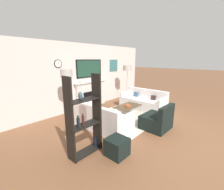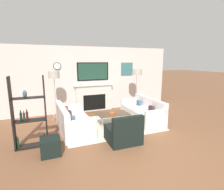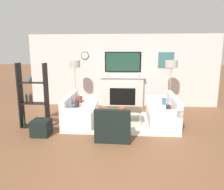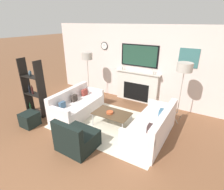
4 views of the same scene
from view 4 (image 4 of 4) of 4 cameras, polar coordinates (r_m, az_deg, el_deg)
The scene contains 12 objects.
ground_plane at distance 3.91m, azimuth -19.37°, elevation -24.32°, with size 60.00×60.00×0.00m, color brown.
fireplace_wall at distance 6.37m, azimuth 8.79°, elevation 8.56°, with size 7.14×0.28×2.70m.
area_rug at distance 5.19m, azimuth -0.61°, elevation -9.43°, with size 3.09×2.20×0.01m.
couch_left at distance 5.71m, azimuth -11.40°, elevation -3.46°, with size 0.91×1.84×0.80m.
couch_right at distance 4.62m, azimuth 12.90°, elevation -10.38°, with size 0.85×1.91×0.82m.
armchair at distance 4.27m, azimuth -11.53°, elevation -13.89°, with size 0.84×0.78×0.79m.
coffee_table at distance 4.94m, azimuth -0.03°, elevation -6.19°, with size 1.03×0.63×0.41m.
decorative_bowl at distance 4.91m, azimuth -0.73°, elevation -5.65°, with size 0.20×0.20×0.06m.
floor_lamp_left at distance 6.36m, azimuth -8.14°, elevation 12.22°, with size 0.38×0.38×1.78m.
floor_lamp_right at distance 5.07m, azimuth 22.64°, elevation 8.08°, with size 0.41×0.41×1.79m.
shelf_unit at distance 5.92m, azimuth -24.16°, elevation 1.56°, with size 0.77×0.28×1.78m.
ottoman at distance 5.56m, azimuth -25.29°, elevation -7.19°, with size 0.44×0.44×0.40m.
Camera 4 is at (2.26, -1.52, 2.80)m, focal length 28.00 mm.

